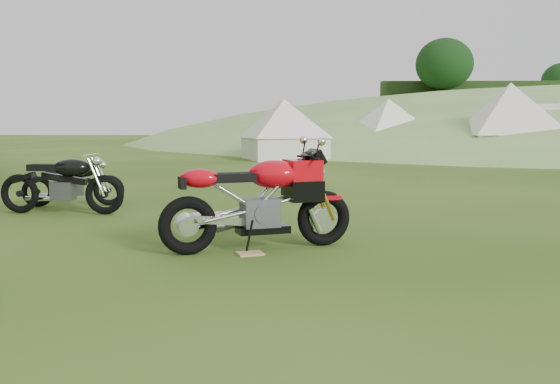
# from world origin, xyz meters

# --- Properties ---
(ground) EXTENTS (120.00, 120.00, 0.00)m
(ground) POSITION_xyz_m (0.00, 0.00, 0.00)
(ground) COLOR #20400D
(ground) RESTS_ON ground
(sport_motorcycle) EXTENTS (2.26, 1.30, 1.32)m
(sport_motorcycle) POSITION_xyz_m (-0.19, 1.74, 0.66)
(sport_motorcycle) COLOR red
(sport_motorcycle) RESTS_ON ground
(plywood_board) EXTENTS (0.35, 0.32, 0.02)m
(plywood_board) POSITION_xyz_m (-0.27, 1.48, 0.01)
(plywood_board) COLOR tan
(plywood_board) RESTS_ON ground
(vintage_moto_c) EXTENTS (1.73, 0.75, 0.89)m
(vintage_moto_c) POSITION_xyz_m (-3.70, 5.35, 0.44)
(vintage_moto_c) COLOR black
(vintage_moto_c) RESTS_ON ground
(vintage_moto_d) EXTENTS (2.02, 0.59, 1.05)m
(vintage_moto_d) POSITION_xyz_m (-3.56, 4.44, 0.52)
(vintage_moto_d) COLOR black
(vintage_moto_d) RESTS_ON ground
(tent_left) EXTENTS (3.56, 3.56, 2.45)m
(tent_left) POSITION_xyz_m (-0.37, 19.02, 1.22)
(tent_left) COLOR white
(tent_left) RESTS_ON ground
(tent_mid) EXTENTS (3.78, 3.78, 2.52)m
(tent_mid) POSITION_xyz_m (4.08, 21.98, 1.26)
(tent_mid) COLOR white
(tent_mid) RESTS_ON ground
(tent_right) EXTENTS (3.29, 3.29, 2.82)m
(tent_right) POSITION_xyz_m (8.32, 19.01, 1.41)
(tent_right) COLOR silver
(tent_right) RESTS_ON ground
(caravan) EXTENTS (5.13, 3.18, 2.23)m
(caravan) POSITION_xyz_m (10.66, 21.18, 1.11)
(caravan) COLOR white
(caravan) RESTS_ON ground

